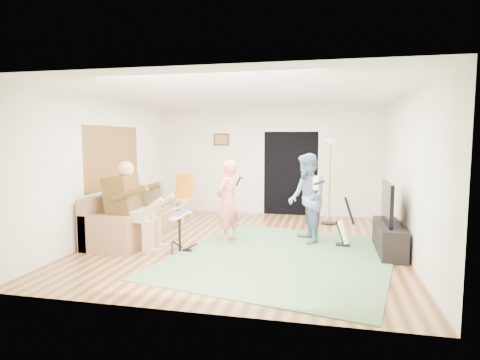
{
  "coord_description": "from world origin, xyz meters",
  "views": [
    {
      "loc": [
        1.45,
        -7.08,
        1.94
      ],
      "look_at": [
        -0.17,
        0.3,
        1.15
      ],
      "focal_mm": 30.0,
      "sensor_mm": 36.0,
      "label": 1
    }
  ],
  "objects_px": {
    "guitar_spare": "(344,232)",
    "drum_kit": "(180,234)",
    "tv_cabinet": "(389,238)",
    "torchiere_lamp": "(330,166)",
    "guitarist": "(307,198)",
    "television": "(387,203)",
    "dining_chair": "(181,205)",
    "sofa": "(128,223)",
    "singer": "(228,201)"
  },
  "relations": [
    {
      "from": "guitar_spare",
      "to": "drum_kit",
      "type": "bearing_deg",
      "value": -161.02
    },
    {
      "from": "drum_kit",
      "to": "tv_cabinet",
      "type": "distance_m",
      "value": 3.57
    },
    {
      "from": "torchiere_lamp",
      "to": "tv_cabinet",
      "type": "relative_size",
      "value": 1.38
    },
    {
      "from": "drum_kit",
      "to": "tv_cabinet",
      "type": "height_order",
      "value": "drum_kit"
    },
    {
      "from": "guitarist",
      "to": "television",
      "type": "bearing_deg",
      "value": 56.57
    },
    {
      "from": "dining_chair",
      "to": "guitarist",
      "type": "bearing_deg",
      "value": -11.81
    },
    {
      "from": "guitar_spare",
      "to": "dining_chair",
      "type": "relative_size",
      "value": 0.82
    },
    {
      "from": "drum_kit",
      "to": "guitar_spare",
      "type": "height_order",
      "value": "guitar_spare"
    },
    {
      "from": "sofa",
      "to": "tv_cabinet",
      "type": "relative_size",
      "value": 1.59
    },
    {
      "from": "television",
      "to": "torchiere_lamp",
      "type": "bearing_deg",
      "value": 113.77
    },
    {
      "from": "sofa",
      "to": "singer",
      "type": "xyz_separation_m",
      "value": [
        1.95,
        0.16,
        0.47
      ]
    },
    {
      "from": "guitarist",
      "to": "tv_cabinet",
      "type": "xyz_separation_m",
      "value": [
        1.41,
        -0.37,
        -0.58
      ]
    },
    {
      "from": "torchiere_lamp",
      "to": "tv_cabinet",
      "type": "distance_m",
      "value": 2.58
    },
    {
      "from": "guitar_spare",
      "to": "tv_cabinet",
      "type": "xyz_separation_m",
      "value": [
        0.74,
        -0.27,
        -0.01
      ]
    },
    {
      "from": "guitarist",
      "to": "torchiere_lamp",
      "type": "height_order",
      "value": "torchiere_lamp"
    },
    {
      "from": "singer",
      "to": "tv_cabinet",
      "type": "relative_size",
      "value": 1.1
    },
    {
      "from": "sofa",
      "to": "tv_cabinet",
      "type": "xyz_separation_m",
      "value": [
        4.8,
        0.03,
        -0.05
      ]
    },
    {
      "from": "singer",
      "to": "torchiere_lamp",
      "type": "height_order",
      "value": "torchiere_lamp"
    },
    {
      "from": "sofa",
      "to": "drum_kit",
      "type": "relative_size",
      "value": 3.27
    },
    {
      "from": "drum_kit",
      "to": "television",
      "type": "height_order",
      "value": "television"
    },
    {
      "from": "television",
      "to": "guitarist",
      "type": "bearing_deg",
      "value": 164.8
    },
    {
      "from": "tv_cabinet",
      "to": "television",
      "type": "relative_size",
      "value": 1.39
    },
    {
      "from": "sofa",
      "to": "torchiere_lamp",
      "type": "relative_size",
      "value": 1.16
    },
    {
      "from": "drum_kit",
      "to": "tv_cabinet",
      "type": "bearing_deg",
      "value": 11.01
    },
    {
      "from": "guitarist",
      "to": "guitar_spare",
      "type": "height_order",
      "value": "guitarist"
    },
    {
      "from": "sofa",
      "to": "television",
      "type": "distance_m",
      "value": 4.78
    },
    {
      "from": "singer",
      "to": "television",
      "type": "relative_size",
      "value": 1.53
    },
    {
      "from": "guitarist",
      "to": "tv_cabinet",
      "type": "distance_m",
      "value": 1.57
    },
    {
      "from": "singer",
      "to": "dining_chair",
      "type": "distance_m",
      "value": 2.25
    },
    {
      "from": "singer",
      "to": "drum_kit",
      "type": "bearing_deg",
      "value": -19.48
    },
    {
      "from": "drum_kit",
      "to": "guitarist",
      "type": "bearing_deg",
      "value": 26.62
    },
    {
      "from": "guitar_spare",
      "to": "torchiere_lamp",
      "type": "bearing_deg",
      "value": 97.63
    },
    {
      "from": "sofa",
      "to": "drum_kit",
      "type": "height_order",
      "value": "sofa"
    },
    {
      "from": "torchiere_lamp",
      "to": "dining_chair",
      "type": "bearing_deg",
      "value": -172.98
    },
    {
      "from": "sofa",
      "to": "torchiere_lamp",
      "type": "height_order",
      "value": "torchiere_lamp"
    },
    {
      "from": "guitar_spare",
      "to": "dining_chair",
      "type": "xyz_separation_m",
      "value": [
        -3.65,
        1.45,
        0.13
      ]
    },
    {
      "from": "sofa",
      "to": "guitarist",
      "type": "relative_size",
      "value": 1.34
    },
    {
      "from": "drum_kit",
      "to": "tv_cabinet",
      "type": "xyz_separation_m",
      "value": [
        3.5,
        0.68,
        -0.05
      ]
    },
    {
      "from": "singer",
      "to": "guitar_spare",
      "type": "xyz_separation_m",
      "value": [
        2.11,
        0.14,
        -0.51
      ]
    },
    {
      "from": "tv_cabinet",
      "to": "television",
      "type": "height_order",
      "value": "television"
    },
    {
      "from": "sofa",
      "to": "tv_cabinet",
      "type": "bearing_deg",
      "value": 0.37
    },
    {
      "from": "torchiere_lamp",
      "to": "television",
      "type": "relative_size",
      "value": 1.92
    },
    {
      "from": "guitar_spare",
      "to": "sofa",
      "type": "bearing_deg",
      "value": -175.78
    },
    {
      "from": "torchiere_lamp",
      "to": "guitar_spare",
      "type": "bearing_deg",
      "value": -82.37
    },
    {
      "from": "guitarist",
      "to": "television",
      "type": "relative_size",
      "value": 1.66
    },
    {
      "from": "singer",
      "to": "torchiere_lamp",
      "type": "xyz_separation_m",
      "value": [
        1.86,
        2.01,
        0.55
      ]
    },
    {
      "from": "tv_cabinet",
      "to": "sofa",
      "type": "bearing_deg",
      "value": -179.63
    },
    {
      "from": "sofa",
      "to": "television",
      "type": "bearing_deg",
      "value": 0.38
    },
    {
      "from": "sofa",
      "to": "guitar_spare",
      "type": "xyz_separation_m",
      "value": [
        4.06,
        0.3,
        -0.04
      ]
    },
    {
      "from": "sofa",
      "to": "singer",
      "type": "relative_size",
      "value": 1.45
    }
  ]
}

